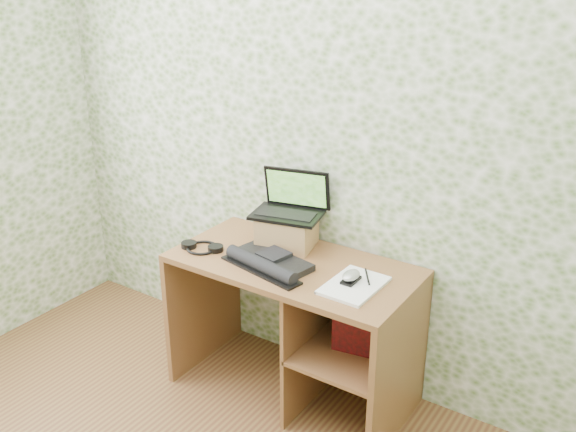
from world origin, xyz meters
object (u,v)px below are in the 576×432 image
Objects in this scene: riser at (287,231)px; laptop at (291,204)px; keyboard at (268,262)px; desk at (309,313)px; notepad at (354,285)px.

riser is 0.14m from laptop.
desk is at bearing 50.15° from keyboard.
desk is 4.45× the size of riser.
desk is at bearing -28.83° from riser.
riser is 0.70× the size of laptop.
riser is 0.57× the size of keyboard.
notepad is (0.28, -0.08, 0.28)m from desk.
riser is at bearing 113.75° from keyboard.
laptop is 0.34m from keyboard.
keyboard is (0.05, -0.24, -0.06)m from riser.
keyboard is (0.05, -0.28, -0.19)m from laptop.
desk is at bearing -48.79° from laptop.
notepad is (0.49, -0.23, -0.21)m from laptop.
notepad is at bearing -16.31° from desk.
desk is 3.12× the size of laptop.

